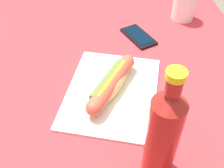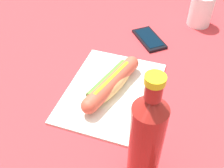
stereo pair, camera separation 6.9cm
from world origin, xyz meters
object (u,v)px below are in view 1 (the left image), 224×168
(hot_dog, at_px, (112,83))
(soda_bottle, at_px, (163,134))
(drinking_cup, at_px, (184,5))
(cell_phone, at_px, (138,36))

(hot_dog, relative_size, soda_bottle, 0.76)
(drinking_cup, bearing_deg, cell_phone, 121.42)
(hot_dog, bearing_deg, soda_bottle, -162.56)
(cell_phone, height_order, soda_bottle, soda_bottle)
(soda_bottle, bearing_deg, cell_phone, -4.98)
(cell_phone, distance_m, drinking_cup, 0.21)
(hot_dog, distance_m, drinking_cup, 0.45)
(hot_dog, height_order, cell_phone, hot_dog)
(hot_dog, xyz_separation_m, cell_phone, (0.24, -0.11, -0.03))
(drinking_cup, bearing_deg, hot_dog, 140.61)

